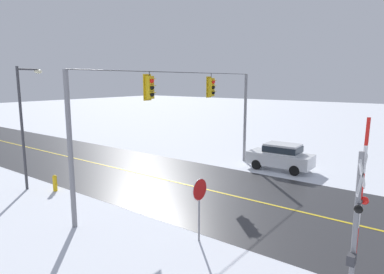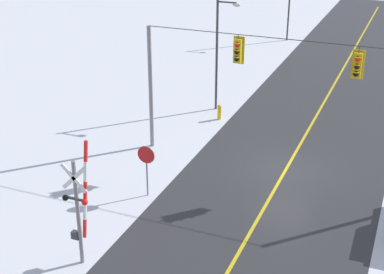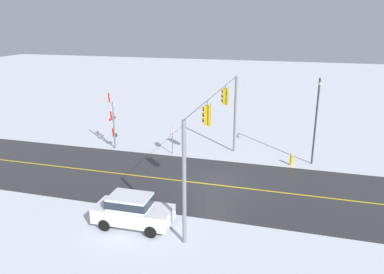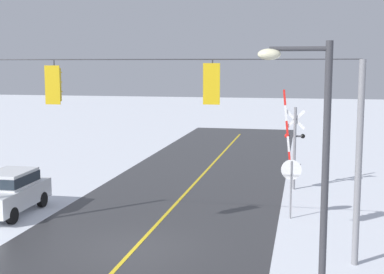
{
  "view_description": "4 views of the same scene",
  "coord_description": "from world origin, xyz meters",
  "px_view_note": "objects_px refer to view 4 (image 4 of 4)",
  "views": [
    {
      "loc": [
        -14.29,
        -11.46,
        5.81
      ],
      "look_at": [
        -1.12,
        -1.44,
        3.0
      ],
      "focal_mm": 31.58,
      "sensor_mm": 36.0,
      "label": 1
    },
    {
      "loc": [
        4.96,
        -23.68,
        12.26
      ],
      "look_at": [
        -3.38,
        -3.44,
        2.51
      ],
      "focal_mm": 53.13,
      "sensor_mm": 36.0,
      "label": 2
    },
    {
      "loc": [
        22.51,
        4.81,
        10.47
      ],
      "look_at": [
        -1.15,
        -1.95,
        2.81
      ],
      "focal_mm": 35.48,
      "sensor_mm": 36.0,
      "label": 3
    },
    {
      "loc": [
        -5.38,
        16.67,
        6.09
      ],
      "look_at": [
        -1.37,
        -2.77,
        3.4
      ],
      "focal_mm": 51.22,
      "sensor_mm": 36.0,
      "label": 4
    }
  ],
  "objects_px": {
    "stop_sign": "(291,176)",
    "streetlamp_near": "(314,178)",
    "railroad_crossing": "(294,142)",
    "parked_car_white": "(10,191)"
  },
  "relations": [
    {
      "from": "stop_sign",
      "to": "streetlamp_near",
      "type": "distance_m",
      "value": 11.09
    },
    {
      "from": "stop_sign",
      "to": "railroad_crossing",
      "type": "xyz_separation_m",
      "value": [
        0.03,
        -5.14,
        0.59
      ]
    },
    {
      "from": "stop_sign",
      "to": "parked_car_white",
      "type": "distance_m",
      "value": 11.34
    },
    {
      "from": "railroad_crossing",
      "to": "parked_car_white",
      "type": "xyz_separation_m",
      "value": [
        11.17,
        6.74,
        -1.35
      ]
    },
    {
      "from": "stop_sign",
      "to": "railroad_crossing",
      "type": "bearing_deg",
      "value": -89.63
    },
    {
      "from": "parked_car_white",
      "to": "streetlamp_near",
      "type": "distance_m",
      "value": 15.32
    },
    {
      "from": "parked_car_white",
      "to": "streetlamp_near",
      "type": "height_order",
      "value": "streetlamp_near"
    },
    {
      "from": "parked_car_white",
      "to": "railroad_crossing",
      "type": "bearing_deg",
      "value": -148.87
    },
    {
      "from": "stop_sign",
      "to": "streetlamp_near",
      "type": "relative_size",
      "value": 0.36
    },
    {
      "from": "stop_sign",
      "to": "streetlamp_near",
      "type": "bearing_deg",
      "value": 93.4
    }
  ]
}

